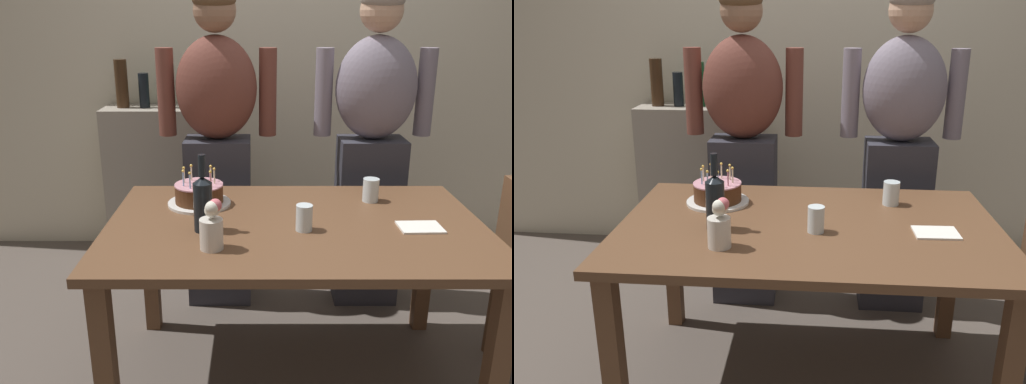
# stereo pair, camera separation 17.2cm
# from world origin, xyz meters

# --- Properties ---
(ground_plane) EXTENTS (10.00, 10.00, 0.00)m
(ground_plane) POSITION_xyz_m (0.00, 0.00, 0.00)
(ground_plane) COLOR #564C44
(back_wall) EXTENTS (5.20, 0.10, 2.60)m
(back_wall) POSITION_xyz_m (0.00, 1.55, 1.30)
(back_wall) COLOR beige
(back_wall) RESTS_ON ground_plane
(dining_table) EXTENTS (1.50, 0.96, 0.74)m
(dining_table) POSITION_xyz_m (0.00, 0.00, 0.64)
(dining_table) COLOR brown
(dining_table) RESTS_ON ground_plane
(birthday_cake) EXTENTS (0.27, 0.27, 0.17)m
(birthday_cake) POSITION_xyz_m (-0.40, 0.22, 0.78)
(birthday_cake) COLOR white
(birthday_cake) RESTS_ON dining_table
(water_glass_near) EXTENTS (0.06, 0.06, 0.10)m
(water_glass_near) POSITION_xyz_m (0.03, -0.08, 0.79)
(water_glass_near) COLOR silver
(water_glass_near) RESTS_ON dining_table
(water_glass_far) EXTENTS (0.07, 0.07, 0.10)m
(water_glass_far) POSITION_xyz_m (0.35, 0.26, 0.79)
(water_glass_far) COLOR silver
(water_glass_far) RESTS_ON dining_table
(wine_bottle) EXTENTS (0.07, 0.07, 0.30)m
(wine_bottle) POSITION_xyz_m (-0.36, -0.08, 0.86)
(wine_bottle) COLOR black
(wine_bottle) RESTS_ON dining_table
(napkin_stack) EXTENTS (0.17, 0.13, 0.01)m
(napkin_stack) POSITION_xyz_m (0.48, -0.06, 0.74)
(napkin_stack) COLOR white
(napkin_stack) RESTS_ON dining_table
(flower_vase) EXTENTS (0.08, 0.08, 0.19)m
(flower_vase) POSITION_xyz_m (-0.31, -0.25, 0.83)
(flower_vase) COLOR silver
(flower_vase) RESTS_ON dining_table
(person_man_bearded) EXTENTS (0.61, 0.27, 1.66)m
(person_man_bearded) POSITION_xyz_m (-0.36, 0.72, 0.87)
(person_man_bearded) COLOR #33333D
(person_man_bearded) RESTS_ON ground_plane
(person_woman_cardigan) EXTENTS (0.61, 0.27, 1.66)m
(person_woman_cardigan) POSITION_xyz_m (0.45, 0.72, 0.87)
(person_woman_cardigan) COLOR #33333D
(person_woman_cardigan) RESTS_ON ground_plane
(shelf_cabinet) EXTENTS (0.80, 0.30, 1.28)m
(shelf_cabinet) POSITION_xyz_m (-0.71, 1.33, 0.51)
(shelf_cabinet) COLOR #9E9384
(shelf_cabinet) RESTS_ON ground_plane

